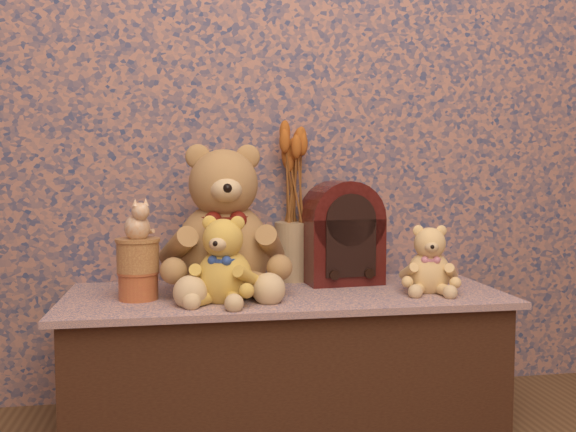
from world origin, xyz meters
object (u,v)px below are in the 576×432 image
Objects in this scene: teddy_medium at (224,256)px; ceramic_vase at (292,251)px; teddy_small at (429,256)px; cathedral_radio at (341,232)px; teddy_large at (223,213)px; cat_figurine at (137,219)px; biscuit_tin_lower at (138,285)px.

teddy_medium reaches higher than ceramic_vase.
teddy_small is 0.65× the size of cathedral_radio.
teddy_large is at bearing -174.11° from cathedral_radio.
teddy_large reaches higher than cat_figurine.
cathedral_radio is at bearing 9.61° from teddy_large.
ceramic_vase reaches higher than biscuit_tin_lower.
teddy_small is 0.88m from biscuit_tin_lower.
cathedral_radio is 3.01× the size of biscuit_tin_lower.
ceramic_vase is at bearing 151.88° from cathedral_radio.
teddy_large reaches higher than teddy_small.
teddy_large is 2.19× the size of teddy_small.
cat_figurine is (-0.65, -0.17, 0.07)m from cathedral_radio.
cat_figurine is at bearing -170.89° from cathedral_radio.
cathedral_radio reaches higher than cat_figurine.
teddy_medium is at bearing -129.51° from ceramic_vase.
teddy_medium is 2.34× the size of biscuit_tin_lower.
teddy_large is at bearing -149.31° from ceramic_vase.
cathedral_radio is at bearing 14.33° from biscuit_tin_lower.
cathedral_radio is 1.71× the size of ceramic_vase.
teddy_medium is 1.33× the size of ceramic_vase.
cathedral_radio is (0.40, 0.08, -0.07)m from teddy_large.
teddy_large is 0.65m from teddy_small.
cathedral_radio is at bearing -22.90° from ceramic_vase.
teddy_small is at bearing -34.97° from ceramic_vase.
cathedral_radio is 0.69m from biscuit_tin_lower.
teddy_small is 1.12× the size of ceramic_vase.
teddy_small is 0.47m from ceramic_vase.
biscuit_tin_lower is (-0.25, 0.07, -0.09)m from teddy_medium.
teddy_small is 0.89m from cat_figurine.
cathedral_radio is at bearing -9.70° from cat_figurine.
cat_figurine is (-0.50, -0.23, 0.14)m from ceramic_vase.
teddy_small is (0.63, -0.12, -0.13)m from teddy_large.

